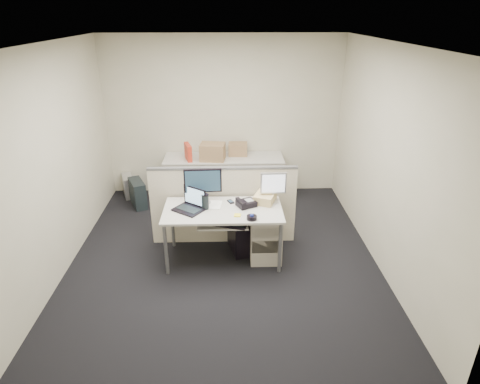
{
  "coord_description": "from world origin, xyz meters",
  "views": [
    {
      "loc": [
        0.08,
        -4.52,
        3.02
      ],
      "look_at": [
        0.22,
        0.15,
        0.9
      ],
      "focal_mm": 30.0,
      "sensor_mm": 36.0,
      "label": 1
    }
  ],
  "objects_px": {
    "laptop": "(188,201)",
    "desk_phone": "(246,204)",
    "monitor_main": "(203,186)",
    "desk": "(223,214)"
  },
  "relations": [
    {
      "from": "desk",
      "to": "monitor_main",
      "type": "xyz_separation_m",
      "value": [
        -0.25,
        0.18,
        0.3
      ]
    },
    {
      "from": "laptop",
      "to": "desk_phone",
      "type": "distance_m",
      "value": 0.74
    },
    {
      "from": "desk",
      "to": "monitor_main",
      "type": "distance_m",
      "value": 0.43
    },
    {
      "from": "laptop",
      "to": "desk_phone",
      "type": "xyz_separation_m",
      "value": [
        0.73,
        0.1,
        -0.1
      ]
    },
    {
      "from": "desk",
      "to": "desk_phone",
      "type": "xyz_separation_m",
      "value": [
        0.3,
        0.08,
        0.1
      ]
    },
    {
      "from": "desk",
      "to": "desk_phone",
      "type": "bearing_deg",
      "value": 14.93
    },
    {
      "from": "desk",
      "to": "desk_phone",
      "type": "height_order",
      "value": "desk_phone"
    },
    {
      "from": "monitor_main",
      "to": "laptop",
      "type": "distance_m",
      "value": 0.29
    },
    {
      "from": "desk",
      "to": "laptop",
      "type": "distance_m",
      "value": 0.48
    },
    {
      "from": "monitor_main",
      "to": "laptop",
      "type": "height_order",
      "value": "monitor_main"
    }
  ]
}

